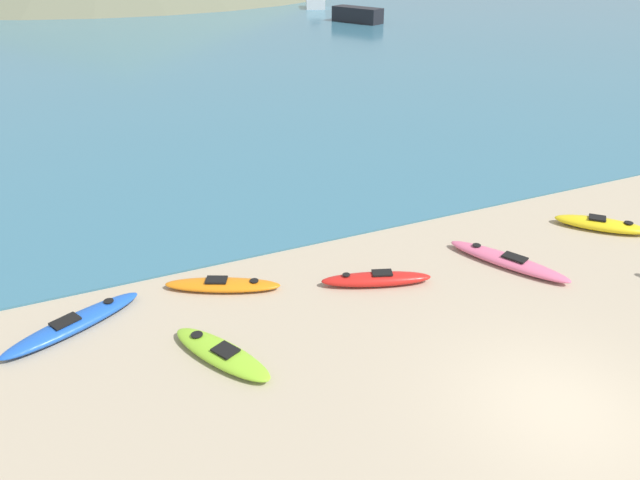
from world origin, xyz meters
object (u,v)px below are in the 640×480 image
at_px(kayak_on_sand_1, 601,224).
at_px(moored_boat_0, 315,2).
at_px(kayak_on_sand_2, 376,279).
at_px(kayak_on_sand_5, 221,354).
at_px(kayak_on_sand_0, 73,324).
at_px(moored_boat_1, 357,15).
at_px(kayak_on_sand_4, 508,261).
at_px(kayak_on_sand_3, 223,285).

bearing_deg(kayak_on_sand_1, moored_boat_0, 74.97).
distance_m(kayak_on_sand_2, kayak_on_sand_5, 4.87).
xyz_separation_m(kayak_on_sand_0, moored_boat_1, (29.19, 41.05, 0.59)).
relative_size(kayak_on_sand_1, kayak_on_sand_4, 0.71).
bearing_deg(kayak_on_sand_0, kayak_on_sand_5, -41.78).
bearing_deg(moored_boat_0, kayak_on_sand_4, -108.89).
height_order(kayak_on_sand_2, moored_boat_0, moored_boat_0).
distance_m(kayak_on_sand_2, moored_boat_1, 47.49).
bearing_deg(kayak_on_sand_4, kayak_on_sand_3, 164.38).
distance_m(kayak_on_sand_0, kayak_on_sand_2, 7.64).
bearing_deg(kayak_on_sand_3, kayak_on_sand_2, -21.34).
relative_size(kayak_on_sand_0, kayak_on_sand_3, 1.16).
distance_m(kayak_on_sand_0, moored_boat_1, 50.38).
relative_size(kayak_on_sand_0, kayak_on_sand_2, 1.19).
height_order(moored_boat_0, moored_boat_1, moored_boat_0).
distance_m(kayak_on_sand_4, moored_boat_0, 57.58).
bearing_deg(kayak_on_sand_5, kayak_on_sand_2, 16.06).
relative_size(kayak_on_sand_0, kayak_on_sand_5, 1.20).
bearing_deg(kayak_on_sand_4, moored_boat_1, 67.50).
distance_m(kayak_on_sand_2, moored_boat_0, 58.33).
relative_size(kayak_on_sand_5, moored_boat_0, 0.75).
bearing_deg(kayak_on_sand_5, moored_boat_1, 58.89).
height_order(kayak_on_sand_0, moored_boat_1, moored_boat_1).
bearing_deg(kayak_on_sand_4, kayak_on_sand_2, 170.33).
height_order(kayak_on_sand_0, kayak_on_sand_1, kayak_on_sand_1).
relative_size(kayak_on_sand_1, kayak_on_sand_3, 0.83).
relative_size(kayak_on_sand_1, kayak_on_sand_5, 0.86).
xyz_separation_m(kayak_on_sand_4, moored_boat_0, (18.64, 54.47, 0.51)).
bearing_deg(kayak_on_sand_2, kayak_on_sand_5, -163.94).
bearing_deg(moored_boat_1, moored_boat_0, 85.72).
relative_size(kayak_on_sand_4, kayak_on_sand_5, 1.21).
bearing_deg(kayak_on_sand_4, kayak_on_sand_0, 170.66).
bearing_deg(kayak_on_sand_1, kayak_on_sand_2, 179.81).
xyz_separation_m(kayak_on_sand_1, kayak_on_sand_3, (-11.85, 1.51, -0.05)).
relative_size(kayak_on_sand_5, moored_boat_1, 0.58).
distance_m(kayak_on_sand_0, kayak_on_sand_1, 15.64).
distance_m(moored_boat_0, moored_boat_1, 11.57).
xyz_separation_m(kayak_on_sand_0, kayak_on_sand_1, (15.59, -1.24, 0.03)).
bearing_deg(kayak_on_sand_1, moored_boat_1, 72.19).
relative_size(kayak_on_sand_3, moored_boat_0, 0.77).
xyz_separation_m(kayak_on_sand_1, moored_boat_1, (13.59, 42.30, 0.56)).
bearing_deg(kayak_on_sand_2, kayak_on_sand_4, -9.67).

